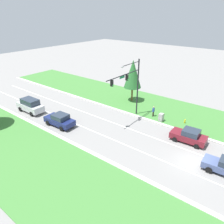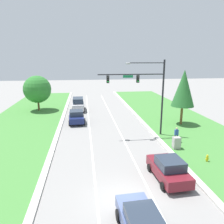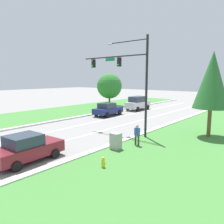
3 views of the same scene
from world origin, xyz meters
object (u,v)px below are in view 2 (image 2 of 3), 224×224
at_px(fire_hydrant, 207,158).
at_px(burgundy_sedan, 169,169).
at_px(utility_cabinet, 176,143).
at_px(oak_near_left_tree, 37,89).
at_px(silver_suv, 78,104).
at_px(conifer_near_right_tree, 184,88).
at_px(pedestrian, 176,134).
at_px(navy_sedan, 76,116).
at_px(traffic_signal_mast, 146,87).

bearing_deg(fire_hydrant, burgundy_sedan, -153.47).
height_order(utility_cabinet, oak_near_left_tree, oak_near_left_tree).
relative_size(fire_hydrant, oak_near_left_tree, 0.12).
height_order(burgundy_sedan, oak_near_left_tree, oak_near_left_tree).
bearing_deg(silver_suv, oak_near_left_tree, 172.70).
xyz_separation_m(utility_cabinet, conifer_near_right_tree, (4.07, 7.85, 4.33)).
bearing_deg(burgundy_sedan, oak_near_left_tree, 117.00).
height_order(pedestrian, fire_hydrant, pedestrian).
height_order(burgundy_sedan, fire_hydrant, burgundy_sedan).
bearing_deg(pedestrian, utility_cabinet, 65.29).
bearing_deg(pedestrian, navy_sedan, -41.80).
bearing_deg(fire_hydrant, navy_sedan, 130.26).
relative_size(pedestrian, conifer_near_right_tree, 0.23).
height_order(traffic_signal_mast, fire_hydrant, traffic_signal_mast).
height_order(utility_cabinet, pedestrian, pedestrian).
bearing_deg(burgundy_sedan, pedestrian, 59.49).
height_order(traffic_signal_mast, oak_near_left_tree, traffic_signal_mast).
distance_m(traffic_signal_mast, conifer_near_right_tree, 7.21).
bearing_deg(burgundy_sedan, navy_sedan, 111.33).
bearing_deg(silver_suv, fire_hydrant, -62.48).
height_order(traffic_signal_mast, navy_sedan, traffic_signal_mast).
relative_size(traffic_signal_mast, navy_sedan, 1.87).
bearing_deg(pedestrian, traffic_signal_mast, -43.85).
bearing_deg(pedestrian, silver_suv, -58.83).
xyz_separation_m(navy_sedan, fire_hydrant, (11.54, -13.63, -0.55)).
height_order(utility_cabinet, fire_hydrant, utility_cabinet).
xyz_separation_m(navy_sedan, pedestrian, (10.74, -8.94, 0.05)).
height_order(conifer_near_right_tree, oak_near_left_tree, conifer_near_right_tree).
bearing_deg(navy_sedan, fire_hydrant, -52.39).
distance_m(conifer_near_right_tree, oak_near_left_tree, 23.42).
height_order(traffic_signal_mast, conifer_near_right_tree, traffic_signal_mast).
bearing_deg(silver_suv, conifer_near_right_tree, -36.91).
xyz_separation_m(silver_suv, fire_hydrant, (11.44, -20.95, -0.79)).
bearing_deg(silver_suv, utility_cabinet, -62.15).
bearing_deg(traffic_signal_mast, navy_sedan, 140.99).
distance_m(navy_sedan, burgundy_sedan, 17.36).
relative_size(navy_sedan, pedestrian, 2.74).
height_order(pedestrian, conifer_near_right_tree, conifer_near_right_tree).
distance_m(silver_suv, fire_hydrant, 23.89).
bearing_deg(traffic_signal_mast, pedestrian, -41.82).
relative_size(navy_sedan, burgundy_sedan, 1.06).
distance_m(burgundy_sedan, oak_near_left_tree, 27.71).
height_order(burgundy_sedan, conifer_near_right_tree, conifer_near_right_tree).
distance_m(traffic_signal_mast, oak_near_left_tree, 20.62).
bearing_deg(pedestrian, conifer_near_right_tree, -120.66).
height_order(silver_suv, oak_near_left_tree, oak_near_left_tree).
relative_size(burgundy_sedan, silver_suv, 0.88).
relative_size(navy_sedan, oak_near_left_tree, 0.77).
height_order(silver_suv, conifer_near_right_tree, conifer_near_right_tree).
relative_size(traffic_signal_mast, conifer_near_right_tree, 1.17).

